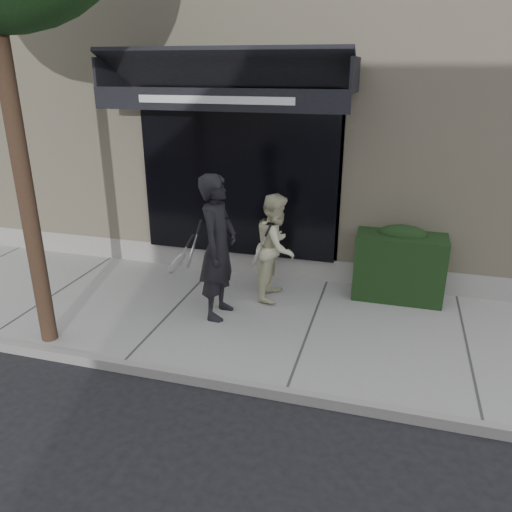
% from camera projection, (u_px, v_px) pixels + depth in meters
% --- Properties ---
extents(ground, '(80.00, 80.00, 0.00)m').
position_uv_depth(ground, '(311.00, 332.00, 6.87)').
color(ground, black).
rests_on(ground, ground).
extents(sidewalk, '(20.00, 3.00, 0.12)m').
position_uv_depth(sidewalk, '(311.00, 328.00, 6.85)').
color(sidewalk, gray).
rests_on(sidewalk, ground).
extents(curb, '(20.00, 0.10, 0.14)m').
position_uv_depth(curb, '(286.00, 394.00, 5.46)').
color(curb, gray).
rests_on(curb, ground).
extents(building_facade, '(14.30, 8.04, 5.64)m').
position_uv_depth(building_facade, '(357.00, 101.00, 10.35)').
color(building_facade, '#C5B796').
rests_on(building_facade, ground).
extents(hedge, '(1.30, 0.70, 1.14)m').
position_uv_depth(hedge, '(399.00, 263.00, 7.48)').
color(hedge, black).
rests_on(hedge, sidewalk).
extents(pedestrian_front, '(0.83, 0.89, 2.02)m').
position_uv_depth(pedestrian_front, '(218.00, 248.00, 6.75)').
color(pedestrian_front, black).
rests_on(pedestrian_front, sidewalk).
extents(pedestrian_back, '(0.61, 0.84, 1.60)m').
position_uv_depth(pedestrian_back, '(276.00, 247.00, 7.39)').
color(pedestrian_back, beige).
rests_on(pedestrian_back, sidewalk).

